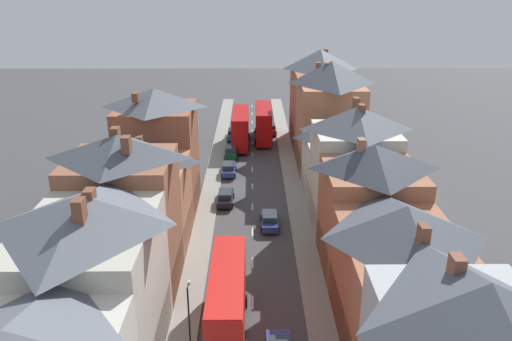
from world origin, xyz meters
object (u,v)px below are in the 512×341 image
Objects in this scene: car_mid_white at (231,152)px; car_near_blue at (270,220)px; car_parked_right_a at (271,129)px; car_parked_right_b at (225,197)px; street_lamp at (189,316)px; double_decker_bus_lead at (227,302)px; car_near_silver at (229,168)px; double_decker_bus_far_approaching at (263,123)px; car_parked_left_b at (233,134)px; double_decker_bus_mid_street at (240,128)px.

car_near_blue is at bearing -77.30° from car_mid_white.
car_parked_right_a reaches higher than car_parked_right_b.
street_lamp is at bearing -107.65° from car_near_blue.
car_parked_right_a is at bearing 84.43° from double_decker_bus_lead.
double_decker_bus_lead is 2.82× the size of car_parked_right_a.
car_near_silver is 19.42m from car_parked_right_a.
car_parked_right_b is 25.01m from street_lamp.
car_parked_right_b is (-4.89, -24.43, -2.02)m from double_decker_bus_far_approaching.
car_parked_left_b is (-4.90, 30.79, 0.00)m from car_near_blue.
car_mid_white is at bearing 88.38° from street_lamp.
car_parked_right_b is at bearing -102.67° from car_parked_right_a.
car_near_silver is at bearing 88.06° from street_lamp.
car_mid_white reaches higher than car_parked_right_a.
double_decker_bus_far_approaching is 2.42× the size of car_parked_left_b.
double_decker_bus_lead is at bearing -88.45° from car_parked_left_b.
car_parked_right_b is at bearing -93.44° from double_decker_bus_mid_street.
double_decker_bus_mid_street is at bearing 86.99° from street_lamp.
double_decker_bus_mid_street is (0.00, 44.28, 0.00)m from double_decker_bus_lead.
street_lamp is (-2.44, -46.36, 0.43)m from double_decker_bus_mid_street.
car_parked_left_b is at bearing 88.68° from street_lamp.
street_lamp is at bearing -96.99° from double_decker_bus_far_approaching.
double_decker_bus_lead is 3.24m from street_lamp.
car_parked_right_b is at bearing -90.00° from car_near_silver.
double_decker_bus_far_approaching is (3.60, 47.20, 0.00)m from double_decker_bus_lead.
double_decker_bus_mid_street reaches higher than car_parked_left_b.
car_parked_right_a is at bearing 51.05° from double_decker_bus_mid_street.
car_parked_left_b is (0.00, 15.78, -0.00)m from car_near_silver.
double_decker_bus_mid_street is at bearing 77.02° from car_mid_white.
car_parked_right_a is 13.22m from car_mid_white.
car_parked_left_b is at bearing 90.00° from car_near_silver.
double_decker_bus_far_approaching reaches higher than car_mid_white.
double_decker_bus_mid_street is 1.96× the size of street_lamp.
double_decker_bus_lead is 1.00× the size of double_decker_bus_far_approaching.
car_parked_right_a is 0.86× the size of car_parked_right_b.
car_near_silver is at bearing -90.00° from car_mid_white.
double_decker_bus_mid_street is 2.67× the size of car_mid_white.
double_decker_bus_far_approaching is 49.66m from street_lamp.
car_parked_right_a is (6.20, 18.40, 0.03)m from car_near_silver.
double_decker_bus_lead and double_decker_bus_far_approaching have the same top height.
street_lamp is (-1.15, -34.03, 2.43)m from car_near_silver.
car_parked_left_b is 1.10× the size of car_mid_white.
double_decker_bus_mid_street reaches higher than car_parked_right_a.
car_mid_white is at bearing -102.98° from double_decker_bus_mid_street.
double_decker_bus_mid_street reaches higher than car_mid_white.
car_parked_right_a is 0.86× the size of car_parked_left_b.
double_decker_bus_mid_street is at bearing 97.52° from car_near_blue.
street_lamp is (-7.35, -52.44, 2.40)m from car_parked_right_a.
double_decker_bus_mid_street reaches higher than car_parked_right_b.
double_decker_bus_lead reaches higher than car_parked_right_b.
car_near_blue is (3.61, 16.93, -2.01)m from double_decker_bus_lead.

